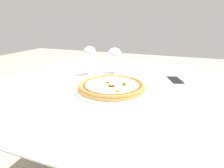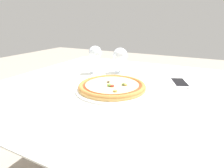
{
  "view_description": "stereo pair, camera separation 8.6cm",
  "coord_description": "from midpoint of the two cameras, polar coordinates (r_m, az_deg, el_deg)",
  "views": [
    {
      "loc": [
        0.17,
        -0.83,
        1.02
      ],
      "look_at": [
        -0.11,
        -0.07,
        0.75
      ],
      "focal_mm": 30.0,
      "sensor_mm": 36.0,
      "label": 1
    },
    {
      "loc": [
        0.25,
        -0.8,
        1.02
      ],
      "look_at": [
        -0.11,
        -0.07,
        0.75
      ],
      "focal_mm": 30.0,
      "sensor_mm": 36.0,
      "label": 2
    }
  ],
  "objects": [
    {
      "name": "wine_glass_far_right",
      "position": [
        1.14,
        4.67,
        8.58
      ],
      "size": [
        0.09,
        0.09,
        0.15
      ],
      "color": "silver",
      "rests_on": "dining_table"
    },
    {
      "name": "dining_table",
      "position": [
        0.93,
        11.09,
        -5.67
      ],
      "size": [
        1.43,
        1.13,
        0.72
      ],
      "color": "brown",
      "rests_on": "ground_plane"
    },
    {
      "name": "fork",
      "position": [
        0.93,
        -22.54,
        -1.79
      ],
      "size": [
        0.04,
        0.17,
        0.0
      ],
      "color": "silver",
      "rests_on": "dining_table"
    },
    {
      "name": "pizza_plate",
      "position": [
        0.86,
        2.85,
        -0.86
      ],
      "size": [
        0.34,
        0.34,
        0.04
      ],
      "color": "white",
      "rests_on": "dining_table"
    },
    {
      "name": "cell_phone",
      "position": [
        1.03,
        22.17,
        0.28
      ],
      "size": [
        0.12,
        0.16,
        0.01
      ],
      "color": "white",
      "rests_on": "dining_table"
    },
    {
      "name": "wine_glass_far_left",
      "position": [
        1.13,
        -2.97,
        9.32
      ],
      "size": [
        0.08,
        0.08,
        0.16
      ],
      "color": "silver",
      "rests_on": "dining_table"
    }
  ]
}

